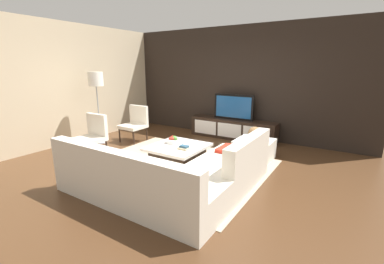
{
  "coord_description": "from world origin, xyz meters",
  "views": [
    {
      "loc": [
        2.62,
        -3.7,
        1.82
      ],
      "look_at": [
        -0.08,
        0.57,
        0.54
      ],
      "focal_mm": 24.48,
      "sensor_mm": 36.0,
      "label": 1
    }
  ],
  "objects_px": {
    "media_console": "(233,129)",
    "ottoman": "(254,150)",
    "coffee_table": "(178,155)",
    "decorative_ball": "(255,133)",
    "television": "(234,107)",
    "accent_chair_near": "(92,133)",
    "fruit_bowl": "(173,140)",
    "accent_chair_far": "(135,121)",
    "floor_lamp": "(96,83)",
    "book_stack": "(184,148)",
    "sectional_couch": "(172,177)"
  },
  "relations": [
    {
      "from": "sectional_couch",
      "to": "accent_chair_far",
      "type": "relative_size",
      "value": 2.89
    },
    {
      "from": "media_console",
      "to": "accent_chair_far",
      "type": "xyz_separation_m",
      "value": [
        -1.96,
        -1.48,
        0.24
      ]
    },
    {
      "from": "accent_chair_near",
      "to": "fruit_bowl",
      "type": "relative_size",
      "value": 3.11
    },
    {
      "from": "fruit_bowl",
      "to": "accent_chair_far",
      "type": "xyz_separation_m",
      "value": [
        -1.68,
        0.71,
        0.05
      ]
    },
    {
      "from": "decorative_ball",
      "to": "television",
      "type": "bearing_deg",
      "value": 129.13
    },
    {
      "from": "television",
      "to": "accent_chair_near",
      "type": "xyz_separation_m",
      "value": [
        -1.87,
        -2.82,
        -0.33
      ]
    },
    {
      "from": "sectional_couch",
      "to": "accent_chair_near",
      "type": "bearing_deg",
      "value": 168.35
    },
    {
      "from": "television",
      "to": "fruit_bowl",
      "type": "xyz_separation_m",
      "value": [
        -0.28,
        -2.19,
        -0.38
      ]
    },
    {
      "from": "television",
      "to": "fruit_bowl",
      "type": "relative_size",
      "value": 3.73
    },
    {
      "from": "media_console",
      "to": "ottoman",
      "type": "height_order",
      "value": "media_console"
    },
    {
      "from": "accent_chair_near",
      "to": "decorative_ball",
      "type": "bearing_deg",
      "value": 32.52
    },
    {
      "from": "accent_chair_far",
      "to": "book_stack",
      "type": "bearing_deg",
      "value": -19.58
    },
    {
      "from": "floor_lamp",
      "to": "decorative_ball",
      "type": "distance_m",
      "value": 3.76
    },
    {
      "from": "ottoman",
      "to": "book_stack",
      "type": "height_order",
      "value": "book_stack"
    },
    {
      "from": "decorative_ball",
      "to": "coffee_table",
      "type": "bearing_deg",
      "value": -136.15
    },
    {
      "from": "media_console",
      "to": "floor_lamp",
      "type": "xyz_separation_m",
      "value": [
        -2.54,
        -2.1,
        1.19
      ]
    },
    {
      "from": "sectional_couch",
      "to": "book_stack",
      "type": "xyz_separation_m",
      "value": [
        -0.4,
        0.89,
        0.13
      ]
    },
    {
      "from": "coffee_table",
      "to": "book_stack",
      "type": "height_order",
      "value": "book_stack"
    },
    {
      "from": "coffee_table",
      "to": "floor_lamp",
      "type": "bearing_deg",
      "value": 175.47
    },
    {
      "from": "media_console",
      "to": "ottoman",
      "type": "distance_m",
      "value": 1.59
    },
    {
      "from": "television",
      "to": "book_stack",
      "type": "bearing_deg",
      "value": -87.2
    },
    {
      "from": "media_console",
      "to": "coffee_table",
      "type": "xyz_separation_m",
      "value": [
        -0.1,
        -2.3,
        -0.05
      ]
    },
    {
      "from": "accent_chair_far",
      "to": "book_stack",
      "type": "height_order",
      "value": "accent_chair_far"
    },
    {
      "from": "television",
      "to": "accent_chair_far",
      "type": "height_order",
      "value": "television"
    },
    {
      "from": "coffee_table",
      "to": "fruit_bowl",
      "type": "bearing_deg",
      "value": 150.43
    },
    {
      "from": "sectional_couch",
      "to": "book_stack",
      "type": "relative_size",
      "value": 13.34
    },
    {
      "from": "decorative_ball",
      "to": "ottoman",
      "type": "bearing_deg",
      "value": 0.0
    },
    {
      "from": "floor_lamp",
      "to": "accent_chair_far",
      "type": "xyz_separation_m",
      "value": [
        0.58,
        0.62,
        -0.95
      ]
    },
    {
      "from": "television",
      "to": "decorative_ball",
      "type": "xyz_separation_m",
      "value": [
        1.0,
        -1.24,
        -0.28
      ]
    },
    {
      "from": "media_console",
      "to": "ottoman",
      "type": "bearing_deg",
      "value": -50.86
    },
    {
      "from": "ottoman",
      "to": "fruit_bowl",
      "type": "height_order",
      "value": "fruit_bowl"
    },
    {
      "from": "accent_chair_near",
      "to": "ottoman",
      "type": "relative_size",
      "value": 1.24
    },
    {
      "from": "television",
      "to": "ottoman",
      "type": "bearing_deg",
      "value": -50.87
    },
    {
      "from": "fruit_bowl",
      "to": "book_stack",
      "type": "bearing_deg",
      "value": -29.07
    },
    {
      "from": "television",
      "to": "coffee_table",
      "type": "height_order",
      "value": "television"
    },
    {
      "from": "coffee_table",
      "to": "accent_chair_near",
      "type": "distance_m",
      "value": 1.86
    },
    {
      "from": "television",
      "to": "coffee_table",
      "type": "relative_size",
      "value": 1.03
    },
    {
      "from": "television",
      "to": "coffee_table",
      "type": "distance_m",
      "value": 2.38
    },
    {
      "from": "sectional_couch",
      "to": "decorative_ball",
      "type": "distance_m",
      "value": 2.15
    },
    {
      "from": "coffee_table",
      "to": "book_stack",
      "type": "bearing_deg",
      "value": -28.64
    },
    {
      "from": "accent_chair_near",
      "to": "book_stack",
      "type": "distance_m",
      "value": 2.03
    },
    {
      "from": "decorative_ball",
      "to": "book_stack",
      "type": "bearing_deg",
      "value": -126.92
    },
    {
      "from": "accent_chair_near",
      "to": "floor_lamp",
      "type": "xyz_separation_m",
      "value": [
        -0.67,
        0.71,
        0.95
      ]
    },
    {
      "from": "decorative_ball",
      "to": "sectional_couch",
      "type": "bearing_deg",
      "value": -103.26
    },
    {
      "from": "floor_lamp",
      "to": "ottoman",
      "type": "height_order",
      "value": "floor_lamp"
    },
    {
      "from": "television",
      "to": "accent_chair_near",
      "type": "height_order",
      "value": "television"
    },
    {
      "from": "floor_lamp",
      "to": "television",
      "type": "bearing_deg",
      "value": 39.66
    },
    {
      "from": "coffee_table",
      "to": "decorative_ball",
      "type": "height_order",
      "value": "decorative_ball"
    },
    {
      "from": "floor_lamp",
      "to": "book_stack",
      "type": "relative_size",
      "value": 8.98
    },
    {
      "from": "television",
      "to": "sectional_couch",
      "type": "distance_m",
      "value": 3.39
    }
  ]
}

